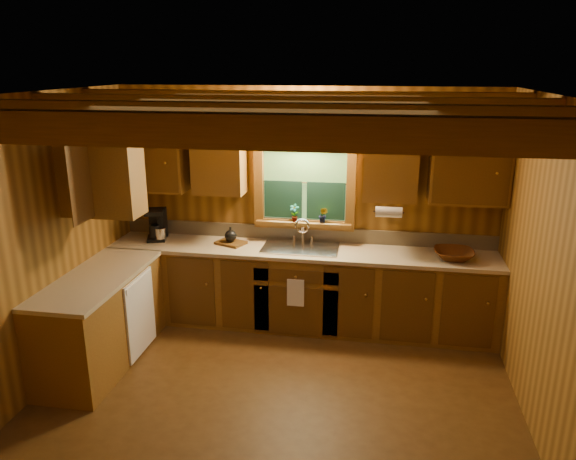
% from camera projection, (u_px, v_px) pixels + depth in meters
% --- Properties ---
extents(room, '(4.20, 4.20, 4.20)m').
position_uv_depth(room, '(271.00, 265.00, 4.30)').
color(room, '#4C3012').
rests_on(room, ground).
extents(ceiling_beams, '(4.20, 2.54, 0.18)m').
position_uv_depth(ceiling_beams, '(269.00, 111.00, 3.95)').
color(ceiling_beams, brown).
rests_on(ceiling_beams, room).
extents(base_cabinets, '(4.20, 2.22, 0.86)m').
position_uv_depth(base_cabinets, '(250.00, 297.00, 5.84)').
color(base_cabinets, brown).
rests_on(base_cabinets, ground).
extents(countertop, '(4.20, 2.24, 0.04)m').
position_uv_depth(countertop, '(251.00, 257.00, 5.71)').
color(countertop, tan).
rests_on(countertop, base_cabinets).
extents(backsplash, '(4.20, 0.02, 0.16)m').
position_uv_depth(backsplash, '(304.00, 234.00, 6.17)').
color(backsplash, tan).
rests_on(backsplash, room).
extents(dishwasher_panel, '(0.02, 0.60, 0.80)m').
position_uv_depth(dishwasher_panel, '(141.00, 314.00, 5.43)').
color(dishwasher_panel, white).
rests_on(dishwasher_panel, base_cabinets).
extents(upper_cabinets, '(4.19, 1.77, 0.78)m').
position_uv_depth(upper_cabinets, '(244.00, 164.00, 5.57)').
color(upper_cabinets, brown).
rests_on(upper_cabinets, room).
extents(window, '(1.12, 0.08, 1.00)m').
position_uv_depth(window, '(304.00, 186.00, 5.99)').
color(window, brown).
rests_on(window, room).
extents(window_sill, '(1.06, 0.14, 0.04)m').
position_uv_depth(window_sill, '(304.00, 223.00, 6.07)').
color(window_sill, brown).
rests_on(window_sill, room).
extents(wall_sconce, '(0.45, 0.21, 0.17)m').
position_uv_depth(wall_sconce, '(303.00, 129.00, 5.69)').
color(wall_sconce, black).
rests_on(wall_sconce, room).
extents(paper_towel_roll, '(0.27, 0.11, 0.11)m').
position_uv_depth(paper_towel_roll, '(389.00, 212.00, 5.57)').
color(paper_towel_roll, white).
rests_on(paper_towel_roll, upper_cabinets).
extents(dish_towel, '(0.18, 0.01, 0.30)m').
position_uv_depth(dish_towel, '(296.00, 293.00, 5.72)').
color(dish_towel, white).
rests_on(dish_towel, base_cabinets).
extents(sink, '(0.82, 0.48, 0.43)m').
position_uv_depth(sink, '(300.00, 252.00, 5.94)').
color(sink, silver).
rests_on(sink, countertop).
extents(coffee_maker, '(0.20, 0.26, 0.36)m').
position_uv_depth(coffee_maker, '(157.00, 224.00, 6.19)').
color(coffee_maker, black).
rests_on(coffee_maker, countertop).
extents(utensil_crock, '(0.12, 0.12, 0.35)m').
position_uv_depth(utensil_crock, '(160.00, 234.00, 6.14)').
color(utensil_crock, silver).
rests_on(utensil_crock, countertop).
extents(cutting_board, '(0.37, 0.32, 0.03)m').
position_uv_depth(cutting_board, '(231.00, 243.00, 6.06)').
color(cutting_board, '#513211').
rests_on(cutting_board, countertop).
extents(teakettle, '(0.13, 0.13, 0.17)m').
position_uv_depth(teakettle, '(231.00, 236.00, 6.04)').
color(teakettle, black).
rests_on(teakettle, cutting_board).
extents(wicker_basket, '(0.41, 0.41, 0.10)m').
position_uv_depth(wicker_basket, '(454.00, 254.00, 5.59)').
color(wicker_basket, '#48230C').
rests_on(wicker_basket, countertop).
extents(potted_plant_left, '(0.12, 0.09, 0.20)m').
position_uv_depth(potted_plant_left, '(294.00, 213.00, 6.03)').
color(potted_plant_left, '#513211').
rests_on(potted_plant_left, window_sill).
extents(potted_plant_right, '(0.12, 0.11, 0.18)m').
position_uv_depth(potted_plant_right, '(323.00, 215.00, 5.98)').
color(potted_plant_right, '#513211').
rests_on(potted_plant_right, window_sill).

